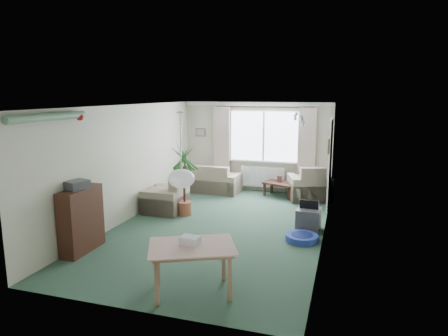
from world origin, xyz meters
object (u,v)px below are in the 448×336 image
(sofa, at_px, (212,178))
(armchair_left, at_px, (165,195))
(armchair_corner, at_px, (309,182))
(coffee_table, at_px, (280,190))
(pet_bed, at_px, (302,238))
(tv_cube, at_px, (308,219))
(dining_table, at_px, (192,270))
(houseplant, at_px, (184,180))
(bookshelf, at_px, (81,220))

(sofa, bearing_deg, armchair_left, 81.09)
(armchair_left, bearing_deg, armchair_corner, 125.69)
(coffee_table, bearing_deg, pet_bed, -73.37)
(armchair_corner, bearing_deg, sofa, -19.11)
(armchair_corner, xyz_separation_m, pet_bed, (0.17, -2.98, -0.38))
(tv_cube, bearing_deg, coffee_table, 115.67)
(coffee_table, height_order, dining_table, dining_table)
(tv_cube, height_order, pet_bed, tv_cube)
(armchair_left, distance_m, dining_table, 3.82)
(coffee_table, relative_size, pet_bed, 1.40)
(armchair_corner, relative_size, pet_bed, 1.65)
(armchair_corner, distance_m, dining_table, 5.42)
(coffee_table, height_order, houseplant, houseplant)
(dining_table, relative_size, tv_cube, 2.14)
(sofa, height_order, pet_bed, sofa)
(armchair_corner, xyz_separation_m, tv_cube, (0.22, -2.36, -0.22))
(coffee_table, bearing_deg, houseplant, -128.68)
(armchair_corner, bearing_deg, armchair_left, 16.05)
(sofa, bearing_deg, tv_cube, 141.58)
(coffee_table, xyz_separation_m, dining_table, (-0.29, -5.35, 0.13))
(houseplant, height_order, dining_table, houseplant)
(coffee_table, bearing_deg, sofa, 180.00)
(dining_table, bearing_deg, houseplant, 114.54)
(sofa, relative_size, houseplant, 0.95)
(bookshelf, relative_size, tv_cube, 2.28)
(bookshelf, distance_m, dining_table, 2.44)
(armchair_left, xyz_separation_m, coffee_table, (2.25, 2.08, -0.21))
(bookshelf, relative_size, houseplant, 0.69)
(armchair_left, xyz_separation_m, bookshelf, (-0.34, -2.50, 0.15))
(sofa, distance_m, bookshelf, 4.64)
(houseplant, bearing_deg, coffee_table, 51.32)
(bookshelf, xyz_separation_m, tv_cube, (3.54, 2.19, -0.33))
(armchair_corner, relative_size, coffee_table, 1.18)
(armchair_left, bearing_deg, coffee_table, 133.79)
(dining_table, height_order, tv_cube, dining_table)
(armchair_corner, height_order, houseplant, houseplant)
(sofa, height_order, armchair_left, armchair_left)
(sofa, relative_size, armchair_left, 1.70)
(sofa, distance_m, tv_cube, 3.68)
(sofa, relative_size, pet_bed, 2.53)
(coffee_table, distance_m, bookshelf, 5.27)
(pet_bed, bearing_deg, bookshelf, -155.86)
(bookshelf, bearing_deg, armchair_left, 80.80)
(coffee_table, bearing_deg, tv_cube, -68.29)
(bookshelf, bearing_deg, coffee_table, 59.02)
(coffee_table, xyz_separation_m, houseplant, (-1.74, -2.17, 0.60))
(bookshelf, relative_size, pet_bed, 1.84)
(armchair_left, height_order, coffee_table, armchair_left)
(sofa, xyz_separation_m, houseplant, (0.11, -2.17, 0.41))
(armchair_corner, distance_m, houseplant, 3.29)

